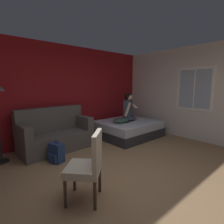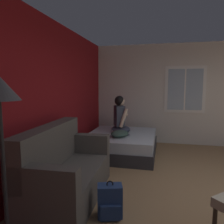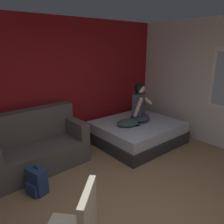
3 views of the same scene
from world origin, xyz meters
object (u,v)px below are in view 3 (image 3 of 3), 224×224
Objects in this scene: person_seated at (140,106)px; throw_pillow at (128,123)px; couch at (36,147)px; backpack at (37,182)px; bed at (137,132)px; cell_phone at (137,125)px.

person_seated is 0.52m from throw_pillow.
backpack is (-0.30, -0.73, -0.20)m from couch.
couch is 3.79× the size of backpack.
person_seated is 1.82× the size of throw_pillow.
person_seated is at bearing 27.56° from bed.
couch reaches higher than cell_phone.
backpack is at bearing -171.94° from throw_pillow.
couch reaches higher than bed.
couch is 12.04× the size of cell_phone.
throw_pillow is (1.85, -0.43, 0.16)m from couch.
person_seated is (0.10, 0.05, 0.60)m from bed.
backpack is 0.95× the size of throw_pillow.
person_seated is at bearing 8.34° from backpack.
couch is 3.61× the size of throw_pillow.
backpack is at bearing -112.22° from couch.
person_seated reaches higher than bed.
couch is 1.91m from throw_pillow.
cell_phone reaches higher than bed.
bed is 2.22m from couch.
bed is at bearing -10.55° from couch.
throw_pillow is (2.15, 0.30, 0.36)m from backpack.
person_seated reaches higher than cell_phone.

